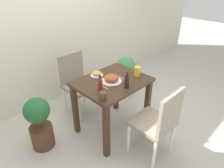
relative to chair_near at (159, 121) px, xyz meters
The scene contains 15 objects.
ground_plane 0.84m from the chair_near, 93.08° to the left, with size 16.00×16.00×0.00m, color #B7B2A8.
wall_back 2.08m from the chair_near, 91.08° to the left, with size 8.00×0.05×2.60m.
dining_table 0.69m from the chair_near, 93.08° to the left, with size 0.85×0.68×0.75m.
chair_near is the anchor object (origin of this frame).
chair_far 1.37m from the chair_near, 93.23° to the left, with size 0.42×0.42×0.89m.
food_plate 0.72m from the chair_near, 95.29° to the left, with size 0.25×0.25×0.09m.
side_plate 0.95m from the chair_near, 95.19° to the left, with size 0.16×0.16×0.06m.
drink_cup 0.67m from the chair_near, 130.65° to the left, with size 0.08×0.08×0.08m.
juice_glass 0.69m from the chair_near, 62.84° to the left, with size 0.08×0.08×0.12m.
sauce_bottle 0.74m from the chair_near, 118.59° to the left, with size 0.05×0.05×0.21m.
condiment_bottle 0.55m from the chair_near, 95.06° to the left, with size 0.05×0.05×0.21m.
fork_utensil 0.74m from the chair_near, 107.93° to the left, with size 0.01×0.19×0.00m.
spoon_utensil 0.71m from the chair_near, 82.12° to the left, with size 0.02×0.17×0.00m.
potted_plant_left 1.37m from the chair_near, 129.07° to the left, with size 0.30×0.30×0.68m.
potted_plant_right 1.41m from the chair_near, 56.05° to the left, with size 0.32×0.32×0.68m.
Camera 1 is at (-1.50, -1.50, 1.89)m, focal length 32.00 mm.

